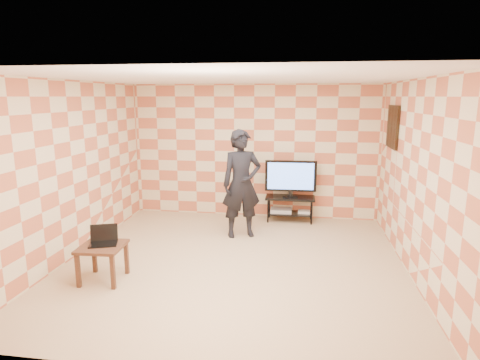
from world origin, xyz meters
name	(u,v)px	position (x,y,z in m)	size (l,w,h in m)	color
floor	(234,263)	(0.00, 0.00, 0.00)	(5.00, 5.00, 0.00)	tan
wall_back	(254,152)	(0.00, 2.50, 1.35)	(5.00, 0.02, 2.70)	beige
wall_front	(184,232)	(0.00, -2.50, 1.35)	(5.00, 0.02, 2.70)	beige
wall_left	(73,170)	(-2.50, 0.00, 1.35)	(0.02, 5.00, 2.70)	beige
wall_right	(417,180)	(2.50, 0.00, 1.35)	(0.02, 5.00, 2.70)	beige
ceiling	(233,78)	(0.00, 0.00, 2.70)	(5.00, 5.00, 0.02)	white
wall_art	(393,127)	(2.47, 1.55, 1.95)	(0.04, 0.72, 0.72)	black
tv_stand	(290,203)	(0.77, 2.21, 0.37)	(0.97, 0.43, 0.50)	black
tv	(291,177)	(0.77, 2.21, 0.90)	(1.00, 0.20, 0.73)	black
dvd_player	(281,210)	(0.59, 2.22, 0.21)	(0.42, 0.30, 0.07)	#B5B5B8
game_console	(304,212)	(1.05, 2.22, 0.20)	(0.23, 0.17, 0.05)	silver
side_table	(102,252)	(-1.66, -0.83, 0.41)	(0.59, 0.59, 0.50)	#392015
laptop	(104,240)	(-1.67, -0.76, 0.55)	(0.44, 0.39, 0.24)	black
person	(242,184)	(-0.06, 1.21, 0.95)	(0.69, 0.46, 1.90)	black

